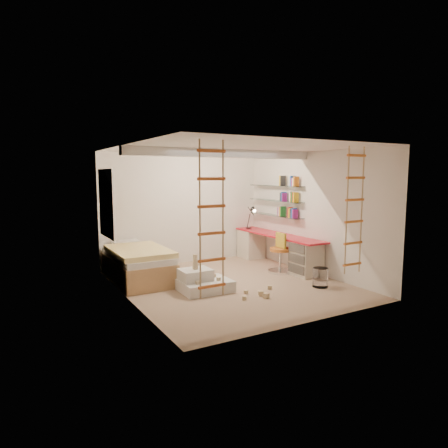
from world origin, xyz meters
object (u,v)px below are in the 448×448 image
swivel_chair (280,258)px  play_platform (202,282)px  bed (137,264)px  desk (276,249)px

swivel_chair → play_platform: 2.12m
bed → play_platform: bearing=-58.7°
play_platform → desk: bearing=21.8°
bed → swivel_chair: 3.02m
swivel_chair → desk: bearing=60.4°
bed → swivel_chair: bearing=-17.8°
bed → swivel_chair: swivel_chair is taller
desk → swivel_chair: 0.65m
swivel_chair → bed: bearing=162.2°
desk → swivel_chair: bearing=-119.6°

